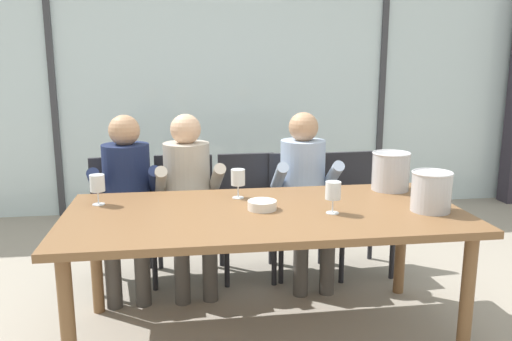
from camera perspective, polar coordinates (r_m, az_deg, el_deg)
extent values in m
plane|color=#9E9384|center=(4.01, -1.34, -10.50)|extent=(14.00, 14.00, 0.00)
cube|color=silver|center=(5.30, -3.50, 9.47)|extent=(7.36, 0.03, 2.60)
cube|color=#38383D|center=(5.40, -21.49, 8.71)|extent=(0.06, 0.06, 2.60)
cube|color=#38383D|center=(5.66, 13.71, 9.32)|extent=(0.06, 0.06, 2.60)
cube|color=#477A38|center=(8.63, -5.29, 7.20)|extent=(13.36, 2.40, 1.63)
cube|color=brown|center=(2.83, 1.01, -4.83)|extent=(2.16, 1.02, 0.04)
cylinder|color=brown|center=(2.62, -20.04, -15.76)|extent=(0.07, 0.07, 0.69)
cylinder|color=brown|center=(2.93, 22.23, -12.90)|extent=(0.07, 0.07, 0.69)
cylinder|color=brown|center=(3.35, -17.23, -9.31)|extent=(0.07, 0.07, 0.69)
cylinder|color=brown|center=(3.60, 15.68, -7.73)|extent=(0.07, 0.07, 0.69)
cube|color=#232328|center=(3.73, -14.47, -5.61)|extent=(0.50, 0.50, 0.03)
cube|color=#232328|center=(3.86, -14.77, -1.59)|extent=(0.42, 0.10, 0.42)
cylinder|color=#232328|center=(3.62, -17.19, -10.02)|extent=(0.04, 0.04, 0.42)
cylinder|color=#232328|center=(3.63, -11.12, -9.63)|extent=(0.04, 0.04, 0.42)
cylinder|color=#232328|center=(3.98, -17.17, -8.01)|extent=(0.04, 0.04, 0.42)
cylinder|color=#232328|center=(3.99, -11.67, -7.66)|extent=(0.04, 0.04, 0.42)
cube|color=#232328|center=(3.70, -8.02, -5.47)|extent=(0.47, 0.47, 0.03)
cube|color=#232328|center=(3.83, -7.95, -1.40)|extent=(0.42, 0.06, 0.42)
cylinder|color=#232328|center=(3.61, -11.13, -9.76)|extent=(0.04, 0.04, 0.42)
cylinder|color=#232328|center=(3.59, -5.01, -9.72)|extent=(0.04, 0.04, 0.42)
cylinder|color=#232328|center=(3.97, -10.54, -7.73)|extent=(0.04, 0.04, 0.42)
cylinder|color=#232328|center=(3.95, -4.99, -7.67)|extent=(0.04, 0.04, 0.42)
cube|color=#232328|center=(3.73, -0.66, -5.23)|extent=(0.45, 0.45, 0.03)
cube|color=#232328|center=(3.86, -1.10, -1.20)|extent=(0.42, 0.04, 0.42)
cylinder|color=#232328|center=(3.60, -3.23, -9.62)|extent=(0.04, 0.04, 0.42)
cylinder|color=#232328|center=(3.66, 2.78, -9.28)|extent=(0.04, 0.04, 0.42)
cylinder|color=#232328|center=(3.95, -3.81, -7.61)|extent=(0.04, 0.04, 0.42)
cylinder|color=#232328|center=(4.00, 1.66, -7.33)|extent=(0.04, 0.04, 0.42)
cube|color=#232328|center=(3.75, 4.78, -5.18)|extent=(0.49, 0.49, 0.03)
cube|color=#232328|center=(3.88, 4.53, -1.16)|extent=(0.42, 0.08, 0.42)
cylinder|color=#232328|center=(3.63, 2.02, -9.45)|extent=(0.04, 0.04, 0.42)
cylinder|color=#232328|center=(3.67, 8.04, -9.31)|extent=(0.04, 0.04, 0.42)
cylinder|color=#232328|center=(3.98, 1.69, -7.45)|extent=(0.04, 0.04, 0.42)
cylinder|color=#232328|center=(4.02, 7.15, -7.35)|extent=(0.04, 0.04, 0.42)
cube|color=#232328|center=(3.87, 11.21, -4.81)|extent=(0.46, 0.46, 0.03)
cube|color=#232328|center=(3.99, 10.25, -0.94)|extent=(0.42, 0.06, 0.42)
cylinder|color=#232328|center=(3.71, 9.45, -9.12)|extent=(0.04, 0.04, 0.42)
cylinder|color=#232328|center=(3.85, 14.80, -8.54)|extent=(0.04, 0.04, 0.42)
cylinder|color=#232328|center=(4.04, 7.54, -7.24)|extent=(0.04, 0.04, 0.42)
cylinder|color=#232328|center=(4.18, 12.51, -6.79)|extent=(0.04, 0.04, 0.42)
cylinder|color=#192347|center=(3.65, -14.04, -1.21)|extent=(0.34, 0.34, 0.52)
sphere|color=tan|center=(3.59, -14.33, 4.31)|extent=(0.21, 0.21, 0.21)
cube|color=#47423D|center=(3.53, -15.45, -6.11)|extent=(0.15, 0.41, 0.13)
cube|color=#47423D|center=(3.52, -12.51, -6.01)|extent=(0.15, 0.41, 0.13)
cylinder|color=#47423D|center=(3.43, -15.46, -10.98)|extent=(0.10, 0.10, 0.44)
cylinder|color=#47423D|center=(3.42, -12.40, -10.90)|extent=(0.10, 0.10, 0.44)
cylinder|color=#192347|center=(3.54, -17.22, -1.36)|extent=(0.10, 0.33, 0.26)
cylinder|color=#192347|center=(3.52, -11.07, -1.12)|extent=(0.10, 0.33, 0.26)
cylinder|color=#B7AD9E|center=(3.63, -7.61, -1.03)|extent=(0.35, 0.35, 0.52)
sphere|color=#DBAD89|center=(3.57, -7.77, 4.53)|extent=(0.21, 0.21, 0.21)
cube|color=#47423D|center=(3.50, -8.60, -5.98)|extent=(0.17, 0.41, 0.13)
cube|color=#47423D|center=(3.52, -5.67, -5.80)|extent=(0.17, 0.41, 0.13)
cylinder|color=#47423D|center=(3.40, -8.15, -10.88)|extent=(0.10, 0.10, 0.44)
cylinder|color=#47423D|center=(3.42, -5.09, -10.67)|extent=(0.10, 0.10, 0.44)
cylinder|color=#B7AD9E|center=(3.49, -10.50, -1.21)|extent=(0.11, 0.33, 0.26)
cylinder|color=#B7AD9E|center=(3.53, -4.35, -0.88)|extent=(0.11, 0.33, 0.26)
cylinder|color=#9EB2D1|center=(3.73, 5.16, -0.62)|extent=(0.32, 0.32, 0.52)
sphere|color=tan|center=(3.67, 5.26, 4.79)|extent=(0.21, 0.21, 0.21)
cube|color=#47423D|center=(3.59, 4.35, -5.42)|extent=(0.14, 0.40, 0.13)
cube|color=#47423D|center=(3.63, 7.15, -5.28)|extent=(0.14, 0.40, 0.13)
cylinder|color=#47423D|center=(3.48, 4.96, -10.19)|extent=(0.10, 0.10, 0.44)
cylinder|color=#47423D|center=(3.53, 7.86, -9.99)|extent=(0.10, 0.10, 0.44)
cylinder|color=#9EB2D1|center=(3.57, 2.60, -0.72)|extent=(0.08, 0.33, 0.26)
cylinder|color=#9EB2D1|center=(3.65, 8.48, -0.55)|extent=(0.08, 0.33, 0.26)
cylinder|color=#B7B7BC|center=(3.36, 14.62, -0.11)|extent=(0.23, 0.23, 0.23)
torus|color=silver|center=(3.34, 14.73, 1.85)|extent=(0.24, 0.24, 0.01)
cylinder|color=#B7B7BC|center=(2.95, 18.76, -2.25)|extent=(0.21, 0.21, 0.21)
torus|color=silver|center=(2.93, 18.90, -0.24)|extent=(0.22, 0.22, 0.01)
cylinder|color=silver|center=(2.84, 0.68, -3.83)|extent=(0.16, 0.16, 0.05)
cylinder|color=silver|center=(3.08, -16.96, -3.58)|extent=(0.07, 0.07, 0.00)
cylinder|color=silver|center=(3.07, -17.00, -2.87)|extent=(0.01, 0.01, 0.07)
cylinder|color=silver|center=(3.05, -17.10, -1.33)|extent=(0.08, 0.08, 0.09)
cylinder|color=maroon|center=(3.05, -17.07, -1.81)|extent=(0.07, 0.07, 0.04)
cylinder|color=silver|center=(2.81, 8.42, -4.64)|extent=(0.07, 0.07, 0.00)
cylinder|color=silver|center=(2.80, 8.45, -3.86)|extent=(0.01, 0.01, 0.07)
cylinder|color=silver|center=(2.78, 8.50, -2.18)|extent=(0.08, 0.08, 0.09)
cylinder|color=#E0D184|center=(2.79, 8.48, -2.71)|extent=(0.07, 0.07, 0.04)
cylinder|color=silver|center=(3.09, -1.98, -3.00)|extent=(0.07, 0.07, 0.00)
cylinder|color=silver|center=(3.08, -1.99, -2.29)|extent=(0.01, 0.01, 0.07)
cylinder|color=silver|center=(3.06, -2.00, -0.74)|extent=(0.08, 0.08, 0.09)
cylinder|color=#E0D184|center=(3.06, -1.99, -1.23)|extent=(0.07, 0.07, 0.04)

